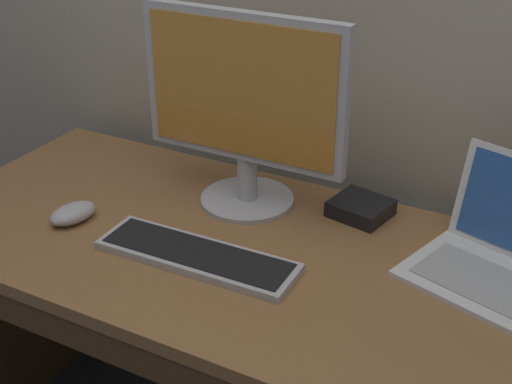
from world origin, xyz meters
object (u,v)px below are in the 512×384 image
external_monitor (244,105)px  external_drive_box (361,208)px  computer_mouse (73,213)px  laptop_white (512,257)px  wired_keyboard (197,256)px

external_monitor → external_drive_box: bearing=16.8°
computer_mouse → external_monitor: bearing=54.8°
laptop_white → external_monitor: external_monitor is taller
external_monitor → computer_mouse: 0.46m
external_monitor → laptop_white: bearing=-1.9°
external_monitor → wired_keyboard: size_ratio=1.12×
laptop_white → wired_keyboard: size_ratio=0.94×
external_drive_box → wired_keyboard: bearing=-125.1°
external_monitor → computer_mouse: external_monitor is taller
external_monitor → external_drive_box: (0.26, 0.08, -0.23)m
wired_keyboard → computer_mouse: (-0.33, 0.00, 0.01)m
laptop_white → wired_keyboard: 0.63m
laptop_white → wired_keyboard: (-0.58, -0.23, -0.04)m
wired_keyboard → computer_mouse: 0.33m
computer_mouse → external_drive_box: 0.65m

